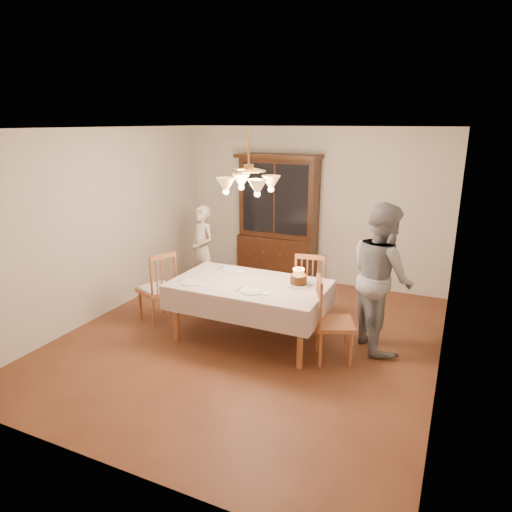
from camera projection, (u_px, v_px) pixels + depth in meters
The scene contains 14 objects.
ground at pixel (250, 338), 5.84m from camera, with size 5.00×5.00×0.00m, color #572A18.
room_shell at pixel (249, 217), 5.39m from camera, with size 5.00×5.00×5.00m.
dining_table at pixel (249, 289), 5.65m from camera, with size 1.90×1.10×0.76m.
china_hutch at pixel (278, 222), 7.72m from camera, with size 1.38×0.54×2.16m.
chair_far_side at pixel (311, 290), 6.27m from camera, with size 0.50×0.48×1.00m.
chair_left_end at pixel (158, 290), 6.25m from camera, with size 0.55×0.56×1.00m.
chair_right_end at pixel (333, 324), 5.21m from camera, with size 0.56×0.57×1.00m.
elderly_woman at pixel (203, 250), 7.24m from camera, with size 0.52×0.34×1.42m, color #ECE1C7.
adult_in_grey at pixel (382, 277), 5.43m from camera, with size 0.87×0.68×1.79m, color slate.
birthday_cake at pixel (298, 280), 5.54m from camera, with size 0.30×0.30×0.21m.
place_setting_near_left at pixel (192, 283), 5.60m from camera, with size 0.38×0.24×0.02m.
place_setting_near_right at pixel (253, 291), 5.32m from camera, with size 0.41×0.26×0.02m.
place_setting_far_left at pixel (232, 270), 6.09m from camera, with size 0.38×0.23×0.02m.
chandelier at pixel (249, 184), 5.28m from camera, with size 0.62×0.62×0.73m.
Camera 1 is at (2.27, -4.79, 2.67)m, focal length 32.00 mm.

